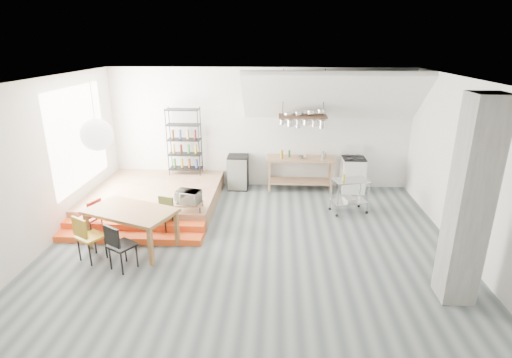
# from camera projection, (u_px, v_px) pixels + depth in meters

# --- Properties ---
(floor) EXTENTS (8.00, 8.00, 0.00)m
(floor) POSITION_uv_depth(u_px,v_px,m) (252.00, 245.00, 7.94)
(floor) COLOR #4B5557
(floor) RESTS_ON ground
(wall_back) EXTENTS (8.00, 0.04, 3.20)m
(wall_back) POSITION_uv_depth(u_px,v_px,m) (260.00, 129.00, 10.71)
(wall_back) COLOR silver
(wall_back) RESTS_ON ground
(wall_left) EXTENTS (0.04, 7.00, 3.20)m
(wall_left) POSITION_uv_depth(u_px,v_px,m) (43.00, 165.00, 7.61)
(wall_left) COLOR silver
(wall_left) RESTS_ON ground
(wall_right) EXTENTS (0.04, 7.00, 3.20)m
(wall_right) POSITION_uv_depth(u_px,v_px,m) (472.00, 172.00, 7.21)
(wall_right) COLOR silver
(wall_right) RESTS_ON ground
(ceiling) EXTENTS (8.00, 7.00, 0.02)m
(ceiling) POSITION_uv_depth(u_px,v_px,m) (251.00, 80.00, 6.89)
(ceiling) COLOR white
(ceiling) RESTS_ON wall_back
(slope_ceiling) EXTENTS (4.40, 1.44, 1.32)m
(slope_ceiling) POSITION_uv_depth(u_px,v_px,m) (332.00, 97.00, 9.74)
(slope_ceiling) COLOR white
(slope_ceiling) RESTS_ON wall_back
(window_pane) EXTENTS (0.02, 2.50, 2.20)m
(window_pane) POSITION_uv_depth(u_px,v_px,m) (79.00, 137.00, 8.96)
(window_pane) COLOR white
(window_pane) RESTS_ON wall_left
(platform) EXTENTS (3.00, 3.00, 0.40)m
(platform) POSITION_uv_depth(u_px,v_px,m) (156.00, 196.00, 9.89)
(platform) COLOR #8F6547
(platform) RESTS_ON ground
(step_lower) EXTENTS (3.00, 0.35, 0.13)m
(step_lower) POSITION_uv_depth(u_px,v_px,m) (129.00, 238.00, 8.09)
(step_lower) COLOR #E6511B
(step_lower) RESTS_ON ground
(step_upper) EXTENTS (3.00, 0.35, 0.27)m
(step_upper) POSITION_uv_depth(u_px,v_px,m) (135.00, 227.00, 8.40)
(step_upper) COLOR #E6511B
(step_upper) RESTS_ON ground
(concrete_column) EXTENTS (0.50, 0.50, 3.20)m
(concrete_column) POSITION_uv_depth(u_px,v_px,m) (470.00, 203.00, 5.83)
(concrete_column) COLOR slate
(concrete_column) RESTS_ON ground
(kitchen_counter) EXTENTS (1.80, 0.60, 0.91)m
(kitchen_counter) POSITION_uv_depth(u_px,v_px,m) (300.00, 168.00, 10.65)
(kitchen_counter) COLOR #8F6547
(kitchen_counter) RESTS_ON ground
(stove) EXTENTS (0.60, 0.60, 1.18)m
(stove) POSITION_uv_depth(u_px,v_px,m) (353.00, 174.00, 10.63)
(stove) COLOR white
(stove) RESTS_ON ground
(pot_rack) EXTENTS (1.20, 0.50, 1.43)m
(pot_rack) POSITION_uv_depth(u_px,v_px,m) (304.00, 119.00, 9.99)
(pot_rack) COLOR #3B2417
(pot_rack) RESTS_ON ceiling
(wire_shelving) EXTENTS (0.88, 0.38, 1.80)m
(wire_shelving) POSITION_uv_depth(u_px,v_px,m) (184.00, 140.00, 10.62)
(wire_shelving) COLOR black
(wire_shelving) RESTS_ON platform
(microwave_shelf) EXTENTS (0.60, 0.40, 0.16)m
(microwave_shelf) POSITION_uv_depth(u_px,v_px,m) (189.00, 204.00, 8.54)
(microwave_shelf) COLOR #8F6547
(microwave_shelf) RESTS_ON platform
(paper_lantern) EXTENTS (0.60, 0.60, 0.60)m
(paper_lantern) POSITION_uv_depth(u_px,v_px,m) (97.00, 135.00, 7.38)
(paper_lantern) COLOR white
(paper_lantern) RESTS_ON ceiling
(dining_table) EXTENTS (1.90, 1.49, 0.80)m
(dining_table) POSITION_uv_depth(u_px,v_px,m) (131.00, 214.00, 7.64)
(dining_table) COLOR olive
(dining_table) RESTS_ON ground
(chair_mustard) EXTENTS (0.57, 0.57, 0.90)m
(chair_mustard) POSITION_uv_depth(u_px,v_px,m) (87.00, 235.00, 7.19)
(chair_mustard) COLOR gold
(chair_mustard) RESTS_ON ground
(chair_black) EXTENTS (0.55, 0.55, 0.88)m
(chair_black) POSITION_uv_depth(u_px,v_px,m) (118.00, 243.00, 6.91)
(chair_black) COLOR black
(chair_black) RESTS_ON ground
(chair_olive) EXTENTS (0.45, 0.45, 0.79)m
(chair_olive) POSITION_uv_depth(u_px,v_px,m) (164.00, 213.00, 8.27)
(chair_olive) COLOR #54602D
(chair_olive) RESTS_ON ground
(chair_red) EXTENTS (0.49, 0.49, 0.83)m
(chair_red) POSITION_uv_depth(u_px,v_px,m) (92.00, 215.00, 8.11)
(chair_red) COLOR #A41F17
(chair_red) RESTS_ON ground
(rolling_cart) EXTENTS (0.91, 0.67, 0.81)m
(rolling_cart) POSITION_uv_depth(u_px,v_px,m) (350.00, 191.00, 9.29)
(rolling_cart) COLOR silver
(rolling_cart) RESTS_ON ground
(mini_fridge) EXTENTS (0.54, 0.54, 0.92)m
(mini_fridge) POSITION_uv_depth(u_px,v_px,m) (238.00, 172.00, 10.84)
(mini_fridge) COLOR black
(mini_fridge) RESTS_ON ground
(microwave) EXTENTS (0.57, 0.45, 0.28)m
(microwave) POSITION_uv_depth(u_px,v_px,m) (188.00, 197.00, 8.49)
(microwave) COLOR beige
(microwave) RESTS_ON microwave_shelf
(bowl) EXTENTS (0.24, 0.24, 0.05)m
(bowl) POSITION_uv_depth(u_px,v_px,m) (302.00, 157.00, 10.50)
(bowl) COLOR silver
(bowl) RESTS_ON kitchen_counter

